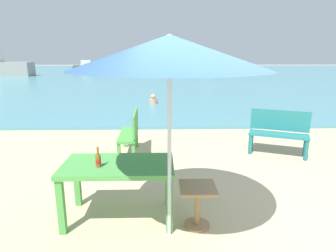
{
  "coord_description": "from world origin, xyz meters",
  "views": [
    {
      "loc": [
        -0.85,
        -3.05,
        2.1
      ],
      "look_at": [
        -0.7,
        3.0,
        0.6
      ],
      "focal_mm": 30.85,
      "sensor_mm": 36.0,
      "label": 1
    }
  ],
  "objects_px": {
    "patio_umbrella": "(170,53)",
    "boat_barge": "(89,68)",
    "beer_bottle_amber": "(98,160)",
    "boat_sailboat": "(209,64)",
    "picnic_table_green": "(119,171)",
    "side_table_wood": "(197,200)",
    "swimmer_person": "(153,100)",
    "bench_green_left": "(131,130)",
    "bench_teal_center": "(279,130)"
  },
  "relations": [
    {
      "from": "picnic_table_green",
      "to": "patio_umbrella",
      "type": "distance_m",
      "value": 1.65
    },
    {
      "from": "picnic_table_green",
      "to": "bench_green_left",
      "type": "height_order",
      "value": "bench_green_left"
    },
    {
      "from": "patio_umbrella",
      "to": "boat_sailboat",
      "type": "bearing_deg",
      "value": 79.99
    },
    {
      "from": "picnic_table_green",
      "to": "bench_teal_center",
      "type": "height_order",
      "value": "bench_teal_center"
    },
    {
      "from": "picnic_table_green",
      "to": "patio_umbrella",
      "type": "xyz_separation_m",
      "value": [
        0.64,
        -0.4,
        1.47
      ]
    },
    {
      "from": "beer_bottle_amber",
      "to": "boat_sailboat",
      "type": "relative_size",
      "value": 0.05
    },
    {
      "from": "beer_bottle_amber",
      "to": "boat_barge",
      "type": "xyz_separation_m",
      "value": [
        -7.93,
        32.71,
        -0.28
      ]
    },
    {
      "from": "picnic_table_green",
      "to": "side_table_wood",
      "type": "height_order",
      "value": "picnic_table_green"
    },
    {
      "from": "beer_bottle_amber",
      "to": "patio_umbrella",
      "type": "distance_m",
      "value": 1.56
    },
    {
      "from": "patio_umbrella",
      "to": "bench_teal_center",
      "type": "distance_m",
      "value": 4.05
    },
    {
      "from": "boat_sailboat",
      "to": "side_table_wood",
      "type": "bearing_deg",
      "value": -99.57
    },
    {
      "from": "patio_umbrella",
      "to": "bench_teal_center",
      "type": "relative_size",
      "value": 1.85
    },
    {
      "from": "picnic_table_green",
      "to": "swimmer_person",
      "type": "distance_m",
      "value": 8.74
    },
    {
      "from": "boat_sailboat",
      "to": "beer_bottle_amber",
      "type": "bearing_deg",
      "value": -101.25
    },
    {
      "from": "swimmer_person",
      "to": "side_table_wood",
      "type": "bearing_deg",
      "value": -85.14
    },
    {
      "from": "bench_green_left",
      "to": "boat_sailboat",
      "type": "height_order",
      "value": "boat_sailboat"
    },
    {
      "from": "patio_umbrella",
      "to": "boat_barge",
      "type": "relative_size",
      "value": 0.61
    },
    {
      "from": "side_table_wood",
      "to": "boat_sailboat",
      "type": "bearing_deg",
      "value": 80.43
    },
    {
      "from": "side_table_wood",
      "to": "boat_barge",
      "type": "relative_size",
      "value": 0.14
    },
    {
      "from": "swimmer_person",
      "to": "boat_barge",
      "type": "distance_m",
      "value": 25.31
    },
    {
      "from": "swimmer_person",
      "to": "boat_sailboat",
      "type": "bearing_deg",
      "value": 76.5
    },
    {
      "from": "bench_teal_center",
      "to": "boat_barge",
      "type": "relative_size",
      "value": 0.33
    },
    {
      "from": "patio_umbrella",
      "to": "swimmer_person",
      "type": "bearing_deg",
      "value": 92.56
    },
    {
      "from": "picnic_table_green",
      "to": "side_table_wood",
      "type": "distance_m",
      "value": 1.06
    },
    {
      "from": "swimmer_person",
      "to": "picnic_table_green",
      "type": "bearing_deg",
      "value": -91.51
    },
    {
      "from": "bench_teal_center",
      "to": "swimmer_person",
      "type": "height_order",
      "value": "bench_teal_center"
    },
    {
      "from": "patio_umbrella",
      "to": "swimmer_person",
      "type": "relative_size",
      "value": 5.61
    },
    {
      "from": "patio_umbrella",
      "to": "swimmer_person",
      "type": "distance_m",
      "value": 9.32
    },
    {
      "from": "patio_umbrella",
      "to": "swimmer_person",
      "type": "height_order",
      "value": "patio_umbrella"
    },
    {
      "from": "patio_umbrella",
      "to": "bench_green_left",
      "type": "height_order",
      "value": "patio_umbrella"
    },
    {
      "from": "picnic_table_green",
      "to": "boat_barge",
      "type": "xyz_separation_m",
      "value": [
        -8.15,
        32.6,
        -0.07
      ]
    },
    {
      "from": "boat_sailboat",
      "to": "picnic_table_green",
      "type": "bearing_deg",
      "value": -100.98
    },
    {
      "from": "bench_teal_center",
      "to": "side_table_wood",
      "type": "bearing_deg",
      "value": -127.88
    },
    {
      "from": "beer_bottle_amber",
      "to": "boat_barge",
      "type": "relative_size",
      "value": 0.07
    },
    {
      "from": "patio_umbrella",
      "to": "boat_sailboat",
      "type": "relative_size",
      "value": 0.45
    },
    {
      "from": "picnic_table_green",
      "to": "boat_sailboat",
      "type": "height_order",
      "value": "boat_sailboat"
    },
    {
      "from": "beer_bottle_amber",
      "to": "bench_green_left",
      "type": "distance_m",
      "value": 2.61
    },
    {
      "from": "beer_bottle_amber",
      "to": "picnic_table_green",
      "type": "bearing_deg",
      "value": 26.43
    },
    {
      "from": "picnic_table_green",
      "to": "side_table_wood",
      "type": "xyz_separation_m",
      "value": [
        0.99,
        -0.23,
        -0.3
      ]
    },
    {
      "from": "side_table_wood",
      "to": "bench_green_left",
      "type": "xyz_separation_m",
      "value": [
        -1.07,
        2.7,
        0.19
      ]
    },
    {
      "from": "picnic_table_green",
      "to": "boat_barge",
      "type": "relative_size",
      "value": 0.37
    },
    {
      "from": "beer_bottle_amber",
      "to": "patio_umbrella",
      "type": "bearing_deg",
      "value": -18.39
    },
    {
      "from": "patio_umbrella",
      "to": "side_table_wood",
      "type": "height_order",
      "value": "patio_umbrella"
    },
    {
      "from": "side_table_wood",
      "to": "boat_barge",
      "type": "height_order",
      "value": "boat_barge"
    },
    {
      "from": "swimmer_person",
      "to": "boat_sailboat",
      "type": "distance_m",
      "value": 32.6
    },
    {
      "from": "beer_bottle_amber",
      "to": "bench_teal_center",
      "type": "bearing_deg",
      "value": 37.77
    },
    {
      "from": "patio_umbrella",
      "to": "boat_barge",
      "type": "bearing_deg",
      "value": 104.91
    },
    {
      "from": "picnic_table_green",
      "to": "bench_teal_center",
      "type": "distance_m",
      "value": 3.91
    },
    {
      "from": "boat_sailboat",
      "to": "bench_teal_center",
      "type": "bearing_deg",
      "value": -97.17
    },
    {
      "from": "side_table_wood",
      "to": "bench_green_left",
      "type": "bearing_deg",
      "value": 111.63
    }
  ]
}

